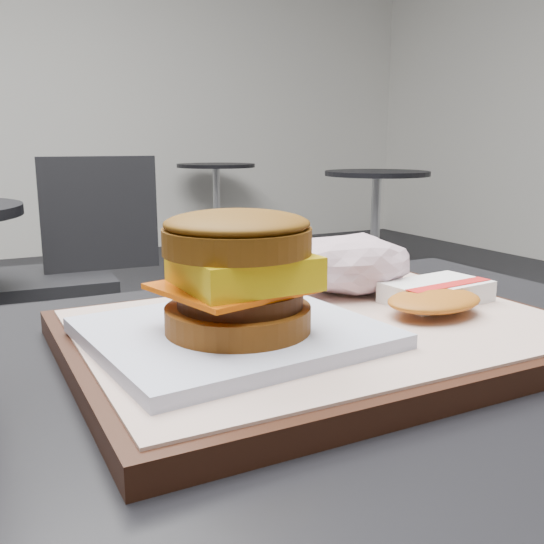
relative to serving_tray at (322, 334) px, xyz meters
The scene contains 7 objects.
serving_tray is the anchor object (origin of this frame).
breakfast_sandwich 0.09m from the serving_tray, 169.88° to the right, with size 0.21×0.19×0.09m.
hash_brown 0.11m from the serving_tray, ahead, with size 0.12×0.10×0.02m.
crumpled_wrapper 0.11m from the serving_tray, 43.69° to the left, with size 0.12×0.09×0.05m, color silver, non-canonical shape.
neighbor_chair 1.81m from the serving_tray, 87.46° to the left, with size 0.61×0.45×0.88m.
bg_table_near 3.48m from the serving_tray, 52.12° to the left, with size 0.66×0.66×0.75m.
bg_table_far 4.78m from the serving_tray, 68.67° to the left, with size 0.66×0.66×0.75m.
Camera 1 is at (-0.18, -0.33, 0.93)m, focal length 40.00 mm.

